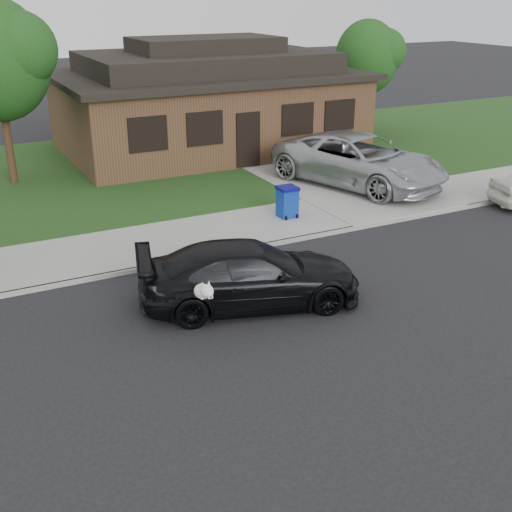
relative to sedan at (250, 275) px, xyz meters
name	(u,v)px	position (x,y,z in m)	size (l,w,h in m)	color
ground	(306,304)	(1.13, -0.60, -0.72)	(120.00, 120.00, 0.00)	black
sidewalk	(217,233)	(1.13, 4.40, -0.66)	(60.00, 3.00, 0.12)	gray
curb	(239,250)	(1.13, 2.90, -0.66)	(60.00, 0.12, 0.12)	gray
lawn	(134,169)	(1.13, 12.40, -0.66)	(60.00, 13.00, 0.13)	#193814
driveway	(305,169)	(7.13, 9.40, -0.65)	(4.50, 13.00, 0.14)	gray
sedan	(250,275)	(0.00, 0.00, 0.00)	(5.32, 3.27, 1.44)	black
minivan	(359,160)	(7.54, 6.43, 0.31)	(2.94, 6.38, 1.77)	#A7A9AE
recycling_bin	(287,202)	(3.58, 4.58, -0.12)	(0.59, 0.62, 0.96)	navy
house	(207,101)	(5.13, 14.40, 1.41)	(12.60, 8.60, 4.65)	#422B1C
tree_0	(1,58)	(-3.20, 12.28, 3.76)	(3.78, 3.60, 6.34)	#332114
tree_1	(371,56)	(13.27, 13.80, 2.99)	(3.15, 3.00, 5.25)	#332114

